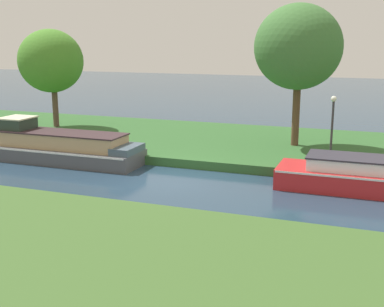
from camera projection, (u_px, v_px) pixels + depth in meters
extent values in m
plane|color=#243B50|center=(171.00, 181.00, 20.15)|extent=(120.00, 120.00, 0.00)
cube|color=#2F5D2B|center=(222.00, 143.00, 26.51)|extent=(72.00, 10.00, 0.40)
cube|color=#3B5E29|center=(25.00, 270.00, 11.88)|extent=(72.00, 10.00, 0.40)
cube|color=#4E4E52|center=(58.00, 154.00, 23.27)|extent=(8.11, 2.14, 0.69)
cube|color=white|center=(58.00, 148.00, 23.20)|extent=(7.95, 2.17, 0.07)
cube|color=tan|center=(62.00, 140.00, 23.04)|extent=(6.09, 1.63, 0.66)
cube|color=#362528|center=(61.00, 133.00, 22.96)|extent=(6.19, 1.71, 0.06)
cube|color=#2B392F|center=(18.00, 124.00, 23.72)|extent=(1.28, 1.37, 0.56)
cube|color=beige|center=(17.00, 118.00, 23.65)|extent=(1.38, 1.45, 0.06)
cube|color=#435461|center=(127.00, 149.00, 21.93)|extent=(0.90, 1.80, 0.31)
cube|color=red|center=(358.00, 180.00, 18.76)|extent=(5.97, 2.12, 0.78)
cube|color=white|center=(358.00, 171.00, 18.69)|extent=(5.85, 2.15, 0.07)
cube|color=white|center=(358.00, 164.00, 18.64)|extent=(3.57, 1.61, 0.46)
cube|color=#2F2D37|center=(358.00, 158.00, 18.59)|extent=(3.67, 1.69, 0.06)
cylinder|color=brown|center=(55.00, 102.00, 30.04)|extent=(0.34, 0.34, 2.90)
ellipsoid|color=#48862A|center=(51.00, 61.00, 29.32)|extent=(3.87, 3.57, 3.68)
cylinder|color=brown|center=(296.00, 108.00, 24.59)|extent=(0.36, 0.36, 3.69)
ellipsoid|color=#407237|center=(298.00, 47.00, 23.67)|extent=(4.16, 4.20, 4.04)
cylinder|color=#333338|center=(332.00, 133.00, 21.05)|extent=(0.10, 0.10, 2.63)
sphere|color=white|center=(334.00, 99.00, 20.73)|extent=(0.24, 0.24, 0.24)
cylinder|color=#51312B|center=(79.00, 142.00, 24.06)|extent=(0.17, 0.17, 0.71)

